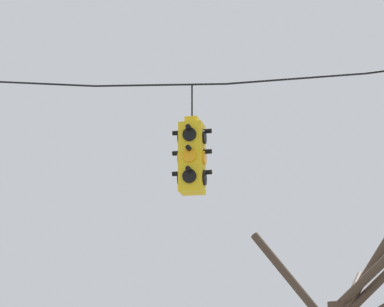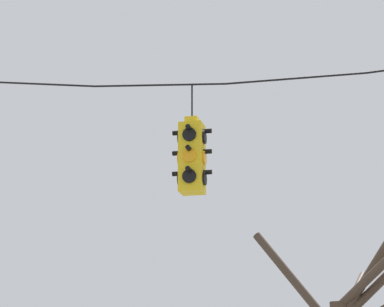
{
  "view_description": "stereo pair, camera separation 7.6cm",
  "coord_description": "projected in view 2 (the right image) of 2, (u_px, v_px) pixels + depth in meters",
  "views": [
    {
      "loc": [
        0.65,
        -9.89,
        2.11
      ],
      "look_at": [
        -1.52,
        0.33,
        4.99
      ],
      "focal_mm": 70.0,
      "sensor_mm": 36.0,
      "label": 1
    },
    {
      "loc": [
        0.72,
        -9.87,
        2.11
      ],
      "look_at": [
        -1.52,
        0.33,
        4.99
      ],
      "focal_mm": 70.0,
      "sensor_mm": 36.0,
      "label": 2
    }
  ],
  "objects": [
    {
      "name": "span_wire",
      "position": [
        294.0,
        62.0,
        10.86
      ],
      "size": [
        14.19,
        0.03,
        0.77
      ],
      "color": "black"
    },
    {
      "name": "traffic_light_near_right_pole",
      "position": [
        192.0,
        157.0,
        10.82
      ],
      "size": [
        0.58,
        0.58,
        1.64
      ],
      "color": "yellow"
    }
  ]
}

